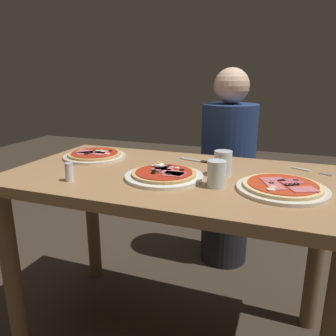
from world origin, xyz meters
The scene contains 11 objects.
ground_plane centered at (0.00, 0.00, 0.00)m, with size 8.00×8.00×0.00m, color #382D23.
dining_table centered at (0.00, 0.00, 0.64)m, with size 1.27×0.70×0.77m.
pizza_foreground centered at (-0.01, -0.06, 0.78)m, with size 0.29×0.29×0.05m.
pizza_across_left centered at (0.41, -0.06, 0.78)m, with size 0.30×0.30×0.03m.
pizza_across_right centered at (-0.42, 0.12, 0.78)m, with size 0.28×0.28×0.03m.
water_glass_near centered at (0.19, -0.10, 0.81)m, with size 0.06×0.06×0.09m.
water_glass_far centered at (0.19, 0.04, 0.81)m, with size 0.07×0.07×0.09m.
fork centered at (0.50, 0.22, 0.77)m, with size 0.15×0.08×0.00m.
knife centered at (0.07, 0.21, 0.77)m, with size 0.19×0.07×0.01m.
salt_shaker centered at (-0.32, -0.21, 0.80)m, with size 0.03×0.03×0.07m.
diner_person centered at (0.09, 0.74, 0.56)m, with size 0.32×0.32×1.18m.
Camera 1 is at (0.40, -1.14, 1.13)m, focal length 34.76 mm.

